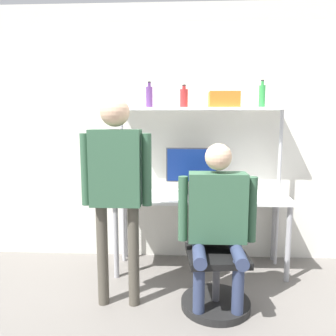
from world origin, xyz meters
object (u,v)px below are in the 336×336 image
Objects in this scene: monitor at (192,168)px; bottle_red at (184,98)px; person_standing at (116,175)px; bottle_green at (262,96)px; bottle_purple at (149,97)px; storage_box at (224,100)px; laptop at (206,190)px; cell_phone at (233,197)px; person_seated at (218,213)px; office_chair at (215,272)px.

monitor is 0.71m from bottle_red.
person_standing is 7.46× the size of bottle_red.
bottle_green is 1.12m from bottle_purple.
person_standing is at bearing -137.73° from storage_box.
laptop is 2.20× the size of cell_phone.
bottle_red is (-0.27, 0.86, 0.94)m from person_seated.
person_standing is 5.67× the size of storage_box.
cell_phone is at bearing -0.95° from laptop.
person_seated is at bearing -98.55° from storage_box.
office_chair is 1.68m from bottle_red.
bottle_purple is (0.18, 0.84, 0.67)m from person_standing.
cell_phone is at bearing 71.64° from person_seated.
monitor is 0.84m from bottle_purple.
monitor is at bearing 102.20° from person_seated.
office_chair is at bearing -71.85° from bottle_red.
monitor is at bearing 124.18° from laptop.
cell_phone is at bearing -144.20° from bottle_green.
bottle_green is at bearing 0.00° from bottle_red.
storage_box is (0.92, 0.84, 0.63)m from person_standing.
office_chair is (0.18, -0.81, -0.74)m from monitor.
cell_phone is 1.04m from bottle_green.
person_seated is at bearing -85.81° from laptop.
office_chair is 1.12m from person_standing.
laptop is 1.01m from person_standing.
person_standing reaches higher than person_seated.
person_standing is at bearing -177.87° from office_chair.
storage_box is (-0.37, 0.00, -0.04)m from bottle_green.
monitor is 0.91m from person_seated.
storage_box is at bearing 0.00° from bottle_red.
monitor is 1.95× the size of bottle_green.
person_seated is (0.18, -0.86, -0.24)m from monitor.
bottle_green reaches higher than bottle_purple.
laptop is 1.23× the size of bottle_green.
person_standing reaches higher than office_chair.
storage_box is (0.75, 0.00, -0.03)m from bottle_purple.
bottle_purple is (-0.57, 0.20, 0.91)m from laptop.
laptop is at bearing -159.76° from bottle_green.
bottle_green is 0.38m from storage_box.
bottle_red reaches higher than person_standing.
laptop is 0.66m from person_seated.
person_seated is (0.05, -0.65, -0.04)m from laptop.
bottle_red is at bearing -180.00° from storage_box.
person_standing is 1.09m from bottle_purple.
cell_phone is 0.97m from storage_box.
cell_phone is 1.30m from bottle_purple.
bottle_purple reaches higher than cell_phone.
bottle_purple is at bearing 127.14° from office_chair.
bottle_green is (0.55, 0.20, 0.92)m from laptop.
bottle_purple is at bearing 179.81° from monitor.
storage_box is at bearing 48.99° from laptop.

